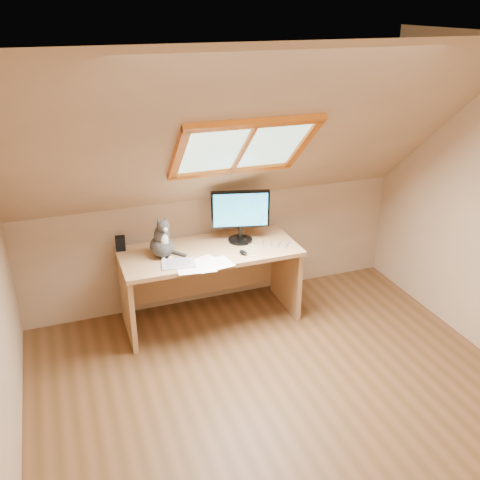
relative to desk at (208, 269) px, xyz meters
name	(u,v)px	position (x,y,z in m)	size (l,w,h in m)	color
ground	(295,417)	(0.17, -1.45, -0.47)	(3.50, 3.50, 0.00)	brown
room_shell	(313,229)	(0.17, -1.54, 0.96)	(3.52, 3.52, 2.41)	tan
desk	(208,269)	(0.00, 0.00, 0.00)	(1.50, 0.65, 0.68)	tan
monitor	(240,213)	(0.30, 0.00, 0.48)	(0.49, 0.21, 0.46)	black
cat	(162,242)	(-0.39, -0.06, 0.34)	(0.23, 0.27, 0.36)	#46413E
desk_speaker	(120,243)	(-0.70, 0.18, 0.27)	(0.08, 0.08, 0.12)	black
graphics_tablet	(178,264)	(-0.31, -0.25, 0.22)	(0.26, 0.19, 0.01)	#B2B2B7
mouse	(243,252)	(0.24, -0.25, 0.23)	(0.05, 0.09, 0.03)	black
papers	(202,265)	(-0.14, -0.33, 0.22)	(0.35, 0.30, 0.01)	white
cables	(266,247)	(0.47, -0.18, 0.22)	(0.51, 0.26, 0.01)	silver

